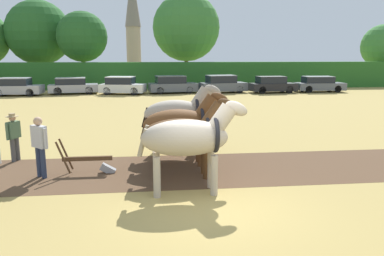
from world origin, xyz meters
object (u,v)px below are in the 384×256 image
draft_horse_trail_left (181,124)px  parked_car_end_right (319,84)px  draft_horse_lead_left (189,138)px  farmer_beside_team (190,121)px  church_spire (133,19)px  tree_center (82,37)px  parked_car_center_left (73,86)px  parked_car_center (122,86)px  parked_car_left (17,87)px  parked_car_center_right (172,85)px  draft_horse_trail_right (178,114)px  parked_car_far_right (272,85)px  plow (92,163)px  draft_horse_lead_right (185,133)px  tree_right (383,46)px  tree_center_right (186,28)px  tree_center_left (39,33)px  farmer_onlooker_right (14,134)px  farmer_at_plow (39,142)px  parked_car_right (222,84)px

draft_horse_trail_left → parked_car_end_right: (14.65, 21.88, -0.61)m
draft_horse_lead_left → farmer_beside_team: size_ratio=1.80×
church_spire → draft_horse_lead_left: 60.38m
tree_center → parked_car_center_left: size_ratio=1.77×
parked_car_center → parked_car_left: bearing=-167.1°
farmer_beside_team → parked_car_center_right: (0.40, 19.43, -0.15)m
draft_horse_trail_right → parked_car_far_right: 22.67m
plow → parked_car_center_left: bearing=102.3°
tree_center → draft_horse_lead_right: bearing=-75.4°
draft_horse_lead_left → parked_car_left: size_ratio=0.70×
tree_right → parked_car_center_right: (-24.91, -7.77, -3.59)m
tree_center_right → parked_car_center: 13.14m
parked_car_center → parked_car_center_right: 4.42m
tree_center_left → draft_horse_trail_right: 33.43m
parked_car_left → church_spire: bearing=77.4°
draft_horse_trail_left → draft_horse_lead_right: bearing=-89.8°
draft_horse_lead_right → parked_car_left: bearing=118.1°
parked_car_end_right → draft_horse_lead_right: bearing=-121.2°
farmer_onlooker_right → draft_horse_trail_right: bearing=25.7°
draft_horse_lead_right → parked_car_end_right: size_ratio=0.64×
farmer_at_plow → parked_car_center_left: 23.64m
parked_car_far_right → draft_horse_lead_right: bearing=-117.7°
parked_car_center_left → church_spire: bearing=74.1°
plow → draft_horse_trail_right: bearing=34.6°
tree_right → draft_horse_lead_left: 41.63m
parked_car_left → parked_car_end_right: parked_car_left is taller
parked_car_left → parked_car_center_right: bearing=3.4°
tree_center → parked_car_center: size_ratio=1.88×
plow → tree_center: bearing=99.8°
plow → parked_car_center: parked_car_center is taller
draft_horse_lead_left → farmer_at_plow: (-4.07, 1.61, -0.39)m
church_spire → parked_car_right: (9.39, -35.15, -8.70)m
church_spire → farmer_onlooker_right: (-1.57, -56.26, -8.55)m
tree_right → parked_car_left: size_ratio=1.69×
plow → farmer_beside_team: farmer_beside_team is taller
parked_car_center_left → parked_car_center_right: (8.77, -0.26, 0.05)m
parked_car_center_left → parked_car_right: 13.35m
draft_horse_trail_right → farmer_beside_team: size_ratio=1.80×
tree_center → tree_center_right: bearing=13.7°
farmer_beside_team → parked_car_far_right: farmer_beside_team is taller
draft_horse_trail_left → parked_car_center: size_ratio=0.69×
farmer_at_plow → parked_car_right: size_ratio=0.40×
tree_center_left → parked_car_far_right: (22.96, -10.23, -5.01)m
church_spire → draft_horse_trail_left: 57.94m
draft_horse_lead_right → parked_car_center_left: draft_horse_lead_right is taller
draft_horse_lead_left → parked_car_center_left: size_ratio=0.64×
tree_right → farmer_at_plow: 43.14m
tree_center_left → parked_car_left: tree_center_left is taller
church_spire → parked_car_end_right: size_ratio=4.07×
draft_horse_lead_right → parked_car_center_right: (0.97, 23.45, -0.53)m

